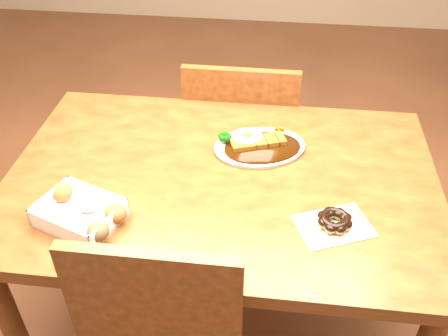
# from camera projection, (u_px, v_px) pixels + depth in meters

# --- Properties ---
(ground) EXTENTS (6.00, 6.00, 0.00)m
(ground) POSITION_uv_depth(u_px,v_px,m) (222.00, 331.00, 1.86)
(ground) COLOR brown
(ground) RESTS_ON ground
(table) EXTENTS (1.20, 0.80, 0.75)m
(table) POSITION_uv_depth(u_px,v_px,m) (222.00, 202.00, 1.45)
(table) COLOR #4B240F
(table) RESTS_ON ground
(chair_far) EXTENTS (0.42, 0.42, 0.87)m
(chair_far) POSITION_uv_depth(u_px,v_px,m) (242.00, 144.00, 1.98)
(chair_far) COLOR #4B240F
(chair_far) RESTS_ON ground
(katsu_curry_plate) EXTENTS (0.31, 0.26, 0.05)m
(katsu_curry_plate) POSITION_uv_depth(u_px,v_px,m) (258.00, 145.00, 1.48)
(katsu_curry_plate) COLOR white
(katsu_curry_plate) RESTS_ON table
(donut_box) EXTENTS (0.24, 0.21, 0.06)m
(donut_box) POSITION_uv_depth(u_px,v_px,m) (79.00, 212.00, 1.24)
(donut_box) COLOR white
(donut_box) RESTS_ON table
(pon_de_ring) EXTENTS (0.21, 0.19, 0.03)m
(pon_de_ring) POSITION_uv_depth(u_px,v_px,m) (335.00, 221.00, 1.23)
(pon_de_ring) COLOR silver
(pon_de_ring) RESTS_ON table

